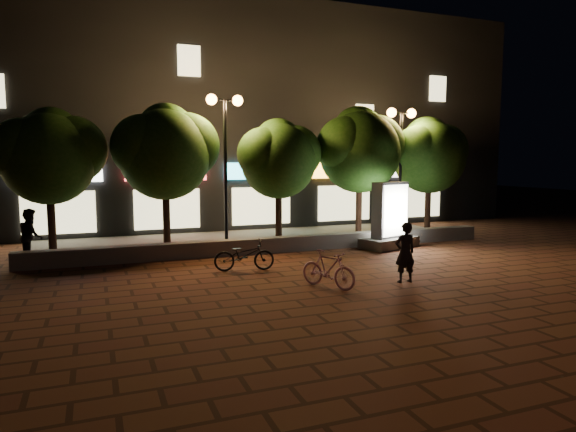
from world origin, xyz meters
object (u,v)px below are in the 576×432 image
street_lamp_right (401,139)px  pedestrian (31,236)px  tree_mid (279,156)px  ad_kiosk (390,221)px  tree_far_left (50,153)px  rider (405,252)px  tree_right (360,147)px  tree_left (166,149)px  tree_far_right (430,153)px  scooter_pink (328,269)px  scooter_parked (244,255)px  street_lamp_left (225,132)px

street_lamp_right → pedestrian: size_ratio=3.11×
tree_mid → ad_kiosk: size_ratio=1.91×
tree_far_left → tree_mid: bearing=-0.0°
rider → tree_right: bearing=-107.0°
tree_left → rider: tree_left is taller
tree_far_right → ad_kiosk: tree_far_right is taller
street_lamp_right → tree_left: bearing=178.3°
tree_mid → tree_right: tree_right is taller
tree_right → ad_kiosk: bearing=-88.0°
tree_mid → street_lamp_right: street_lamp_right is taller
tree_far_left → tree_left: 3.51m
tree_right → pedestrian: size_ratio=3.17×
pedestrian → tree_mid: bearing=-92.4°
ad_kiosk → scooter_pink: (-4.47, -4.36, -0.47)m
rider → street_lamp_right: bearing=-119.6°
tree_far_left → scooter_parked: bearing=-37.3°
tree_left → pedestrian: (-4.05, -0.96, -2.56)m
tree_mid → ad_kiosk: tree_mid is taller
tree_left → tree_right: (7.30, 0.00, 0.12)m
rider → scooter_pink: bearing=-2.9°
scooter_parked → scooter_pink: bearing=-141.3°
tree_left → tree_far_right: bearing=-0.0°
ad_kiosk → scooter_parked: ad_kiosk is taller
tree_far_left → rider: size_ratio=3.03×
tree_far_right → street_lamp_left: (-8.55, -0.26, 0.66)m
tree_mid → scooter_parked: size_ratio=2.69×
tree_right → scooter_pink: size_ratio=3.32×
tree_right → scooter_pink: tree_right is taller
rider → pedestrian: size_ratio=0.96×
tree_far_left → scooter_parked: (5.05, -3.84, -2.85)m
tree_mid → scooter_parked: tree_mid is taller
ad_kiosk → scooter_parked: bearing=-162.9°
ad_kiosk → scooter_pink: size_ratio=1.55×
scooter_parked → tree_far_right: bearing=-56.0°
ad_kiosk → rider: size_ratio=1.54×
tree_far_right → ad_kiosk: bearing=-146.7°
tree_mid → tree_far_right: size_ratio=0.95×
street_lamp_left → scooter_pink: 7.17m
scooter_pink → pedestrian: pedestrian is taller
tree_mid → tree_far_right: tree_far_right is taller
tree_far_right → scooter_parked: tree_far_right is taller
street_lamp_right → scooter_pink: street_lamp_right is taller
tree_left → tree_right: size_ratio=0.97×
tree_left → tree_mid: size_ratio=1.09×
pedestrian → street_lamp_right: bearing=-96.1°
tree_right → pedestrian: 11.71m
tree_far_right → scooter_pink: 10.35m
tree_right → scooter_parked: 7.59m
tree_left → pedestrian: tree_left is taller
tree_far_left → rider: bearing=-38.0°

